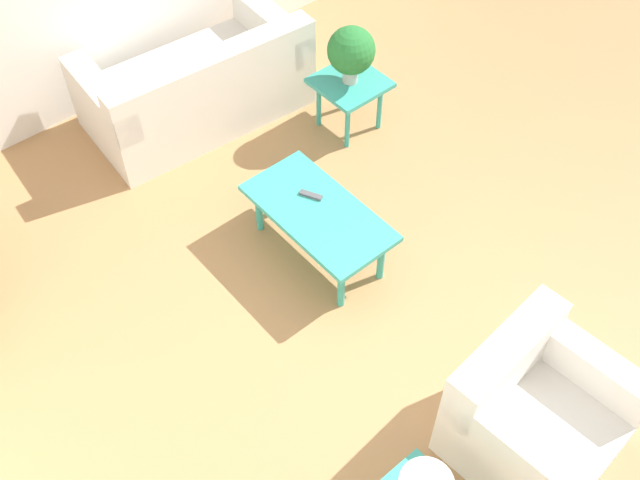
% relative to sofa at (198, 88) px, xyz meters
% --- Properties ---
extents(ground_plane, '(14.00, 14.00, 0.00)m').
position_rel_sofa_xyz_m(ground_plane, '(-2.30, 0.05, -0.30)').
color(ground_plane, '#A87A4C').
extents(sofa, '(1.07, 1.82, 0.80)m').
position_rel_sofa_xyz_m(sofa, '(0.00, 0.00, 0.00)').
color(sofa, silver).
rests_on(sofa, ground_plane).
extents(armchair, '(0.88, 0.91, 0.80)m').
position_rel_sofa_xyz_m(armchair, '(-3.63, 0.22, 0.03)').
color(armchair, silver).
rests_on(armchair, ground_plane).
extents(coffee_table, '(1.08, 0.55, 0.44)m').
position_rel_sofa_xyz_m(coffee_table, '(-1.75, 0.21, 0.09)').
color(coffee_table, teal).
rests_on(coffee_table, ground_plane).
extents(side_table_plant, '(0.52, 0.52, 0.46)m').
position_rel_sofa_xyz_m(side_table_plant, '(-0.89, -0.85, 0.09)').
color(side_table_plant, teal).
rests_on(side_table_plant, ground_plane).
extents(potted_plant, '(0.37, 0.37, 0.47)m').
position_rel_sofa_xyz_m(potted_plant, '(-0.89, -0.85, 0.44)').
color(potted_plant, '#B2ADA3').
rests_on(potted_plant, side_table_plant).
extents(remote_control, '(0.16, 0.11, 0.02)m').
position_rel_sofa_xyz_m(remote_control, '(-1.62, 0.16, 0.15)').
color(remote_control, '#4C4C51').
rests_on(remote_control, coffee_table).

